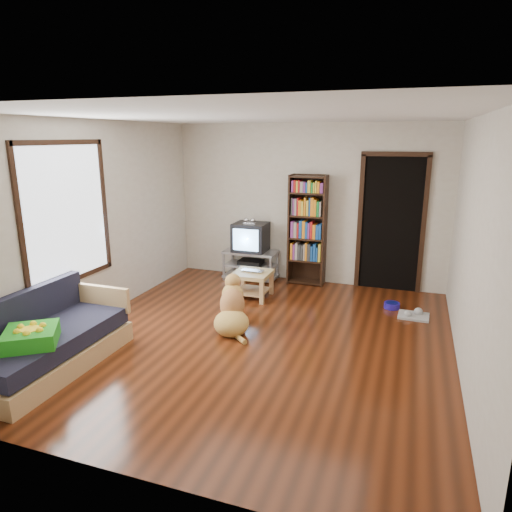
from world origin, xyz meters
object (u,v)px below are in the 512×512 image
(grey_rag, at_px, (413,316))
(dog_bowl, at_px, (392,305))
(dog, at_px, (232,310))
(green_cushion, at_px, (31,337))
(tv_stand, at_px, (251,264))
(bookshelf, at_px, (307,224))
(sofa, at_px, (48,344))
(laptop, at_px, (251,272))
(coffee_table, at_px, (252,280))
(crt_tv, at_px, (251,237))

(grey_rag, bearing_deg, dog_bowl, 140.19)
(dog, bearing_deg, dog_bowl, 37.47)
(green_cushion, distance_m, dog_bowl, 4.64)
(tv_stand, xyz_separation_m, bookshelf, (0.95, 0.09, 0.73))
(sofa, relative_size, dog, 2.28)
(dog_bowl, bearing_deg, tv_stand, 164.88)
(green_cushion, bearing_deg, laptop, 33.73)
(sofa, distance_m, coffee_table, 3.06)
(grey_rag, height_order, crt_tv, crt_tv)
(bookshelf, relative_size, sofa, 1.00)
(laptop, xyz_separation_m, dog, (0.17, -1.19, -0.15))
(grey_rag, xyz_separation_m, sofa, (-3.66, -2.74, 0.25))
(laptop, height_order, dog, dog)
(coffee_table, bearing_deg, crt_tv, 110.63)
(bookshelf, bearing_deg, laptop, -121.99)
(crt_tv, bearing_deg, coffee_table, -69.37)
(tv_stand, relative_size, bookshelf, 0.50)
(grey_rag, relative_size, sofa, 0.22)
(tv_stand, distance_m, coffee_table, 0.93)
(crt_tv, bearing_deg, dog_bowl, -15.61)
(grey_rag, height_order, tv_stand, tv_stand)
(laptop, relative_size, crt_tv, 0.59)
(grey_rag, bearing_deg, tv_stand, 161.58)
(tv_stand, xyz_separation_m, sofa, (-0.97, -3.63, -0.01))
(tv_stand, bearing_deg, sofa, -105.02)
(laptop, xyz_separation_m, coffee_table, (-0.00, 0.03, -0.13))
(green_cushion, relative_size, tv_stand, 0.53)
(laptop, distance_m, dog, 1.21)
(green_cushion, relative_size, bookshelf, 0.26)
(laptop, bearing_deg, grey_rag, 2.37)
(coffee_table, xyz_separation_m, dog, (0.17, -1.22, -0.02))
(crt_tv, bearing_deg, grey_rag, -18.84)
(laptop, height_order, tv_stand, tv_stand)
(bookshelf, xyz_separation_m, sofa, (-1.92, -3.72, -0.74))
(grey_rag, height_order, sofa, sofa)
(green_cushion, xyz_separation_m, sofa, (-0.12, 0.31, -0.24))
(grey_rag, xyz_separation_m, dog, (-2.18, -1.19, 0.24))
(sofa, bearing_deg, dog_bowl, 41.65)
(laptop, height_order, dog_bowl, laptop)
(bookshelf, bearing_deg, sofa, -117.32)
(sofa, xyz_separation_m, coffee_table, (1.31, 2.77, 0.02))
(dog_bowl, xyz_separation_m, coffee_table, (-2.05, -0.22, 0.24))
(dog_bowl, bearing_deg, dog, -142.53)
(green_cushion, relative_size, crt_tv, 0.82)
(tv_stand, bearing_deg, coffee_table, -68.90)
(coffee_table, distance_m, dog, 1.23)
(tv_stand, bearing_deg, crt_tv, 90.00)
(bookshelf, bearing_deg, tv_stand, -174.37)
(dog_bowl, height_order, crt_tv, crt_tv)
(green_cushion, relative_size, sofa, 0.26)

